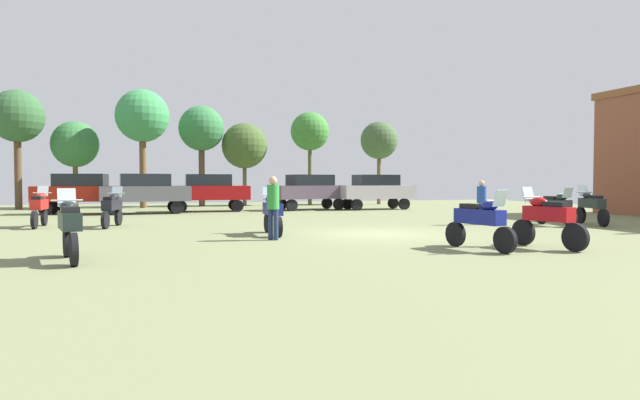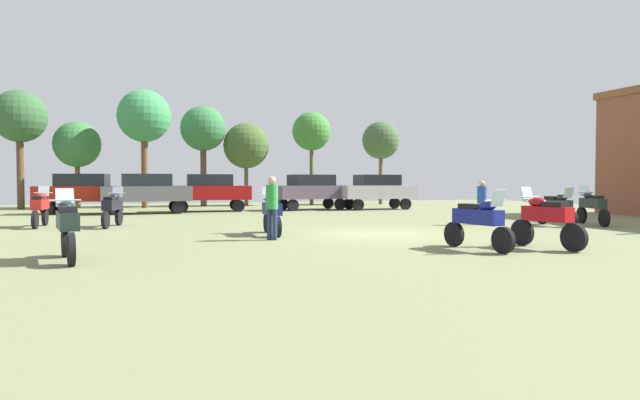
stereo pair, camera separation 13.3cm
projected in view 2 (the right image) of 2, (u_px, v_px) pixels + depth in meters
The scene contains 23 objects.
ground_plane at pixel (376, 234), 17.00m from camera, with size 44.00×52.00×0.02m.
motorcycle_1 at pixel (272, 211), 16.77m from camera, with size 0.62×2.19×1.45m.
motorcycle_2 at pixel (546, 218), 13.35m from camera, with size 0.72×2.14×1.50m.
motorcycle_3 at pixel (67, 226), 11.25m from camera, with size 0.72×2.13×1.49m.
motorcycle_4 at pixel (40, 207), 19.48m from camera, with size 0.62×2.14×1.47m.
motorcycle_5 at pixel (592, 206), 20.42m from camera, with size 0.84×2.23×1.47m.
motorcycle_6 at pixel (113, 207), 19.54m from camera, with size 0.75×2.08×1.45m.
motorcycle_8 at pixel (478, 220), 13.03m from camera, with size 0.73×2.20×1.45m.
motorcycle_9 at pixel (557, 207), 20.08m from camera, with size 0.62×2.15×1.44m.
car_1 at pixel (83, 191), 27.25m from camera, with size 4.48×2.27×2.00m.
car_2 at pixel (311, 189), 31.07m from camera, with size 4.54×2.49×2.00m.
car_3 at pixel (377, 189), 31.49m from camera, with size 4.33×1.86×2.00m.
car_4 at pixel (210, 190), 29.37m from camera, with size 4.35×1.93×2.00m.
car_5 at pixel (147, 190), 27.43m from camera, with size 4.42×2.11×2.00m.
person_1 at pixel (272, 203), 15.24m from camera, with size 0.48×0.48×1.78m.
person_2 at pixel (482, 199), 20.53m from camera, with size 0.44×0.44×1.67m.
tree_1 at pixel (381, 141), 38.47m from camera, with size 2.64×2.64×5.82m.
tree_2 at pixel (77, 145), 33.41m from camera, with size 2.79×2.79×5.27m.
tree_3 at pixel (311, 132), 37.12m from camera, with size 2.62×2.62×6.32m.
tree_4 at pixel (246, 146), 36.08m from camera, with size 3.00×3.00×5.46m.
tree_5 at pixel (144, 117), 33.11m from camera, with size 3.18×3.18×7.18m.
tree_6 at pixel (203, 130), 35.28m from camera, with size 2.90×2.90×6.48m.
tree_7 at pixel (19, 118), 31.52m from camera, with size 3.01×3.01×6.88m.
Camera 2 is at (-6.64, -15.70, 1.68)m, focal length 30.71 mm.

